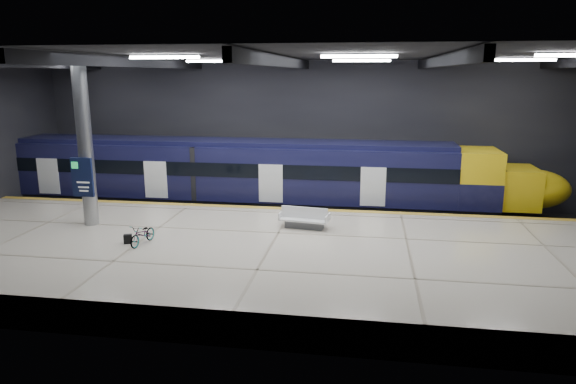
# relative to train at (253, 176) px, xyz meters

# --- Properties ---
(ground) EXTENTS (30.00, 30.00, 0.00)m
(ground) POSITION_rel_train_xyz_m (2.47, -5.50, -2.06)
(ground) COLOR black
(ground) RESTS_ON ground
(room_shell) EXTENTS (30.10, 16.10, 8.05)m
(room_shell) POSITION_rel_train_xyz_m (2.47, -5.49, 3.66)
(room_shell) COLOR black
(room_shell) RESTS_ON ground
(platform) EXTENTS (30.00, 11.00, 1.10)m
(platform) POSITION_rel_train_xyz_m (2.47, -8.00, -1.51)
(platform) COLOR beige
(platform) RESTS_ON ground
(safety_strip) EXTENTS (30.00, 0.40, 0.01)m
(safety_strip) POSITION_rel_train_xyz_m (2.47, -2.75, -0.95)
(safety_strip) COLOR gold
(safety_strip) RESTS_ON platform
(rails) EXTENTS (30.00, 1.52, 0.16)m
(rails) POSITION_rel_train_xyz_m (2.47, 0.00, -1.98)
(rails) COLOR gray
(rails) RESTS_ON ground
(train) EXTENTS (29.40, 2.84, 3.79)m
(train) POSITION_rel_train_xyz_m (0.00, 0.00, 0.00)
(train) COLOR black
(train) RESTS_ON ground
(bench) EXTENTS (2.11, 1.11, 0.89)m
(bench) POSITION_rel_train_xyz_m (3.42, -5.68, -0.65)
(bench) COLOR #595B60
(bench) RESTS_ON platform
(bicycle) EXTENTS (0.76, 1.54, 0.78)m
(bicycle) POSITION_rel_train_xyz_m (-2.26, -8.66, -0.57)
(bicycle) COLOR #99999E
(bicycle) RESTS_ON platform
(pannier_bag) EXTENTS (0.34, 0.27, 0.35)m
(pannier_bag) POSITION_rel_train_xyz_m (-2.86, -8.66, -0.78)
(pannier_bag) COLOR black
(pannier_bag) RESTS_ON platform
(info_column) EXTENTS (0.90, 0.78, 6.90)m
(info_column) POSITION_rel_train_xyz_m (-5.53, -6.52, 2.40)
(info_column) COLOR #9EA0A5
(info_column) RESTS_ON platform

